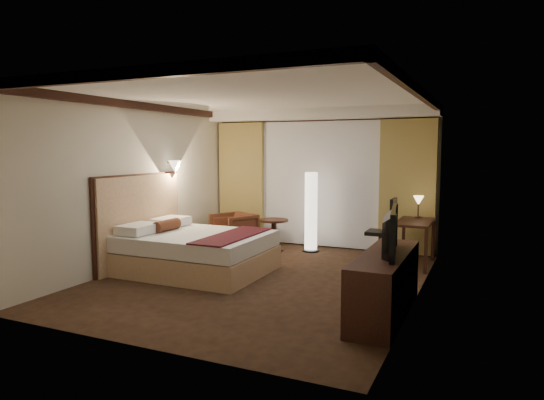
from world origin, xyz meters
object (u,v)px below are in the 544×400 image
at_px(floor_lamp, 311,212).
at_px(desk, 414,243).
at_px(armchair, 234,228).
at_px(dresser, 385,284).
at_px(bed, 197,252).
at_px(office_chair, 381,230).
at_px(side_table, 274,235).
at_px(television, 384,225).

distance_m(floor_lamp, desk, 2.00).
height_order(armchair, dresser, armchair).
height_order(bed, office_chair, office_chair).
xyz_separation_m(side_table, television, (2.63, -2.80, 0.77)).
xyz_separation_m(bed, floor_lamp, (1.12, 2.20, 0.44)).
relative_size(armchair, dresser, 0.39).
height_order(armchair, desk, desk).
xyz_separation_m(bed, desk, (3.06, 1.88, 0.06)).
relative_size(armchair, television, 0.65).
height_order(armchair, television, television).
bearing_deg(floor_lamp, office_chair, -14.93).
bearing_deg(office_chair, floor_lamp, 164.80).
bearing_deg(office_chair, armchair, 177.30).
bearing_deg(desk, bed, -148.39).
bearing_deg(side_table, armchair, -177.25).
xyz_separation_m(desk, dresser, (0.05, -2.68, -0.01)).
bearing_deg(bed, armchair, 101.90).
distance_m(desk, dresser, 2.68).
xyz_separation_m(side_table, office_chair, (2.06, -0.16, 0.26)).
height_order(bed, armchair, armchair).
bearing_deg(bed, floor_lamp, 63.13).
distance_m(dresser, television, 0.70).
height_order(office_chair, television, television).
distance_m(desk, television, 2.77).
bearing_deg(desk, floor_lamp, 170.61).
xyz_separation_m(desk, television, (0.02, -2.68, 0.69)).
distance_m(floor_lamp, dresser, 3.62).
bearing_deg(bed, television, -14.62).
distance_m(office_chair, dresser, 2.71).
distance_m(side_table, office_chair, 2.09).
height_order(armchair, floor_lamp, floor_lamp).
bearing_deg(television, side_table, 34.51).
distance_m(floor_lamp, television, 3.60).
bearing_deg(dresser, television, 180.00).
bearing_deg(armchair, floor_lamp, 35.42).
distance_m(side_table, dresser, 3.86).
xyz_separation_m(bed, office_chair, (2.51, 1.83, 0.24)).
bearing_deg(armchair, bed, -51.88).
bearing_deg(television, bed, 66.62).
height_order(side_table, dresser, dresser).
bearing_deg(bed, side_table, 77.49).
bearing_deg(dresser, armchair, 141.91).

